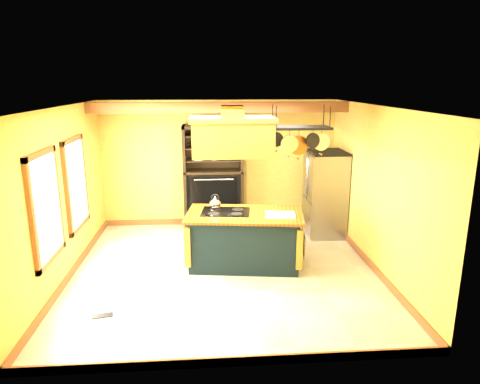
{
  "coord_description": "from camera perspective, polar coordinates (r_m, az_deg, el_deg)",
  "views": [
    {
      "loc": [
        -0.24,
        -6.6,
        3.07
      ],
      "look_at": [
        0.28,
        0.3,
        1.28
      ],
      "focal_mm": 32.0,
      "sensor_mm": 36.0,
      "label": 1
    }
  ],
  "objects": [
    {
      "name": "floor_register",
      "position": [
        6.29,
        -17.9,
        -15.41
      ],
      "size": [
        0.3,
        0.17,
        0.01
      ],
      "primitive_type": "cube",
      "rotation": [
        0.0,
        0.0,
        0.19
      ],
      "color": "black",
      "rests_on": "floor"
    },
    {
      "name": "window_far",
      "position": [
        7.72,
        -21.0,
        1.05
      ],
      "size": [
        0.06,
        1.06,
        1.56
      ],
      "color": "brown",
      "rests_on": "wall_left"
    },
    {
      "name": "wall_back",
      "position": [
        9.26,
        -2.79,
        3.81
      ],
      "size": [
        5.0,
        0.02,
        2.7
      ],
      "primitive_type": "cube",
      "color": "gold",
      "rests_on": "floor"
    },
    {
      "name": "hutch",
      "position": [
        9.13,
        -3.54,
        0.49
      ],
      "size": [
        1.25,
        0.57,
        2.2
      ],
      "color": "black",
      "rests_on": "floor"
    },
    {
      "name": "range_hood",
      "position": [
        6.91,
        -1.02,
        7.6
      ],
      "size": [
        1.37,
        0.77,
        0.8
      ],
      "color": "gold",
      "rests_on": "ceiling"
    },
    {
      "name": "window_near",
      "position": [
        6.43,
        -24.43,
        -1.87
      ],
      "size": [
        0.06,
        1.06,
        1.56
      ],
      "color": "brown",
      "rests_on": "wall_left"
    },
    {
      "name": "ceiling_beam",
      "position": [
        8.31,
        -2.74,
        11.2
      ],
      "size": [
        5.0,
        0.15,
        0.2
      ],
      "primitive_type": "cube",
      "color": "brown",
      "rests_on": "ceiling"
    },
    {
      "name": "wall_front",
      "position": [
        4.45,
        -0.93,
        -8.22
      ],
      "size": [
        5.0,
        0.02,
        2.7
      ],
      "primitive_type": "cube",
      "color": "gold",
      "rests_on": "floor"
    },
    {
      "name": "wall_left",
      "position": [
        7.18,
        -22.54,
        -0.46
      ],
      "size": [
        0.02,
        5.0,
        2.7
      ],
      "primitive_type": "cube",
      "color": "gold",
      "rests_on": "floor"
    },
    {
      "name": "refrigerator",
      "position": [
        8.86,
        11.22,
        -0.46
      ],
      "size": [
        0.73,
        0.86,
        1.69
      ],
      "color": "gray",
      "rests_on": "floor"
    },
    {
      "name": "pot_rack",
      "position": [
        7.07,
        8.03,
        7.66
      ],
      "size": [
        1.03,
        0.48,
        0.81
      ],
      "color": "black",
      "rests_on": "ceiling"
    },
    {
      "name": "ceiling",
      "position": [
        6.61,
        -2.31,
        11.31
      ],
      "size": [
        5.0,
        5.0,
        0.0
      ],
      "primitive_type": "plane",
      "rotation": [
        3.14,
        0.0,
        0.0
      ],
      "color": "white",
      "rests_on": "wall_back"
    },
    {
      "name": "floor",
      "position": [
        7.28,
        -2.09,
        -10.42
      ],
      "size": [
        5.0,
        5.0,
        0.0
      ],
      "primitive_type": "plane",
      "color": "beige",
      "rests_on": "ground"
    },
    {
      "name": "kitchen_island",
      "position": [
        7.35,
        0.6,
        -6.21
      ],
      "size": [
        2.07,
        1.33,
        1.11
      ],
      "rotation": [
        0.0,
        0.0,
        -0.13
      ],
      "color": "black",
      "rests_on": "floor"
    },
    {
      "name": "wall_right",
      "position": [
        7.35,
        17.69,
        0.29
      ],
      "size": [
        0.02,
        5.0,
        2.7
      ],
      "primitive_type": "cube",
      "color": "gold",
      "rests_on": "floor"
    }
  ]
}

